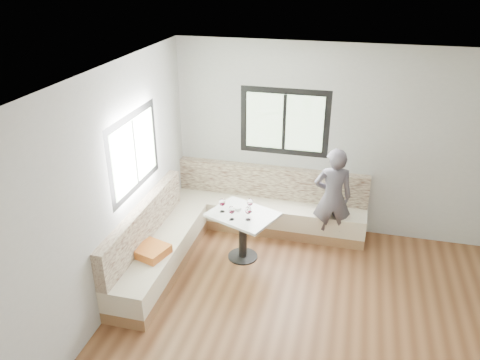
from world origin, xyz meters
name	(u,v)px	position (x,y,z in m)	size (l,w,h in m)	color
room	(327,229)	(-0.08, 0.08, 1.41)	(5.01, 5.01, 2.81)	brown
banquette	(223,225)	(-1.59, 1.63, 0.33)	(2.90, 2.80, 0.95)	#9A704B
table	(243,225)	(-1.24, 1.39, 0.52)	(1.03, 0.93, 0.70)	black
person	(332,198)	(-0.11, 2.06, 0.74)	(0.54, 0.36, 1.48)	#4F4A53
olive_ramekin	(238,208)	(-1.34, 1.47, 0.72)	(0.10, 0.10, 0.04)	white
wine_glass_a	(222,203)	(-1.52, 1.37, 0.83)	(0.09, 0.09, 0.20)	white
wine_glass_b	(232,210)	(-1.35, 1.20, 0.83)	(0.09, 0.09, 0.20)	white
wine_glass_c	(248,211)	(-1.14, 1.25, 0.83)	(0.09, 0.09, 0.20)	white
wine_glass_d	(250,203)	(-1.16, 1.47, 0.83)	(0.09, 0.09, 0.20)	white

